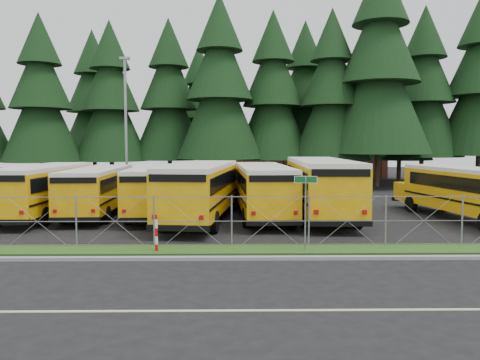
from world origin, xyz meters
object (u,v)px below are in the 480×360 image
bus_4 (202,192)px  bus_east (466,194)px  light_standard (126,123)px  bus_2 (99,192)px  striped_bollard (156,236)px  bus_3 (156,191)px  bus_6 (320,188)px  bus_5 (262,191)px  street_sign (306,197)px  bus_1 (46,191)px

bus_4 → bus_east: bus_4 is taller
bus_east → light_standard: (-19.73, 10.28, 4.12)m
bus_2 → bus_east: bus_east is taller
bus_2 → striped_bollard: (4.66, -9.01, -0.72)m
bus_east → striped_bollard: bearing=-164.3°
bus_3 → bus_6: 9.02m
bus_2 → bus_6: size_ratio=0.84×
bus_east → light_standard: size_ratio=1.04×
bus_2 → bus_6: (12.20, -0.80, 0.25)m
bus_6 → light_standard: 15.74m
bus_5 → striped_bollard: bus_5 is taller
bus_4 → bus_5: size_ratio=1.05×
light_standard → bus_6: bearing=-35.2°
street_sign → light_standard: bearing=121.6°
bus_4 → bus_5: bus_4 is taller
bus_3 → light_standard: bearing=110.6°
bus_1 → bus_5: size_ratio=0.99×
bus_1 → light_standard: light_standard is taller
bus_4 → light_standard: size_ratio=1.12×
bus_1 → bus_4: bearing=-9.4°
bus_5 → street_sign: bearing=-85.0°
light_standard → bus_5: bearing=-43.5°
light_standard → bus_1: bearing=-106.1°
street_sign → bus_east: bearing=35.5°
bus_1 → bus_4: 8.71m
striped_bollard → bus_east: bearing=24.4°
bus_4 → bus_5: 3.40m
bus_3 → bus_6: (8.99, -0.70, 0.21)m
bus_5 → street_sign: 8.17m
bus_1 → bus_2: bus_1 is taller
bus_5 → light_standard: light_standard is taller
bus_5 → striped_bollard: 9.30m
bus_6 → striped_bollard: 11.19m
bus_east → bus_3: bearing=163.6°
bus_1 → bus_2: bearing=11.4°
bus_3 → bus_6: bus_6 is taller
street_sign → striped_bollard: street_sign is taller
bus_4 → bus_east: (13.61, -0.27, -0.10)m
bus_2 → bus_3: (3.20, -0.10, 0.04)m
bus_3 → bus_6: size_ratio=0.86×
bus_2 → striped_bollard: bus_2 is taller
bus_2 → bus_4: 6.21m
street_sign → striped_bollard: (-5.50, -0.08, -1.43)m
bus_5 → bus_6: size_ratio=0.90×
bus_4 → bus_1: bearing=177.0°
bus_2 → bus_6: bus_6 is taller
bus_2 → bus_east: 19.61m
bus_1 → street_sign: bearing=-32.6°
bus_4 → bus_6: bearing=17.9°
bus_2 → bus_3: bus_3 is taller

